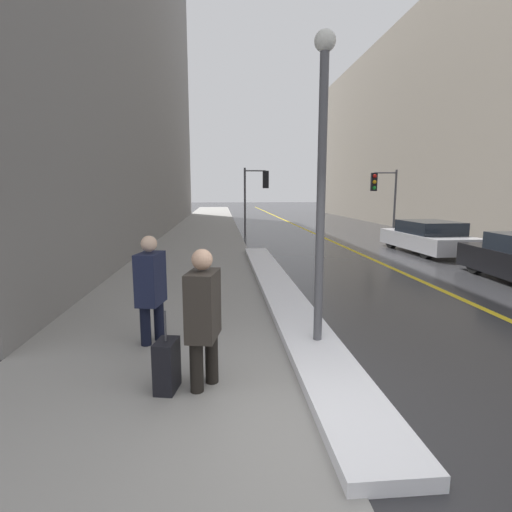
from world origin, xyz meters
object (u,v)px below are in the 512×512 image
object	(u,v)px
traffic_light_near	(258,187)
rolling_suitcase	(167,366)
lamp_post	(322,164)
parked_car_silver	(428,237)
pedestrian_trailing	(151,284)
traffic_light_far	(382,189)
pedestrian_in_glasses	(203,312)

from	to	relation	value
traffic_light_near	rolling_suitcase	bearing A→B (deg)	-100.55
lamp_post	parked_car_silver	bearing A→B (deg)	54.14
pedestrian_trailing	parked_car_silver	xyz separation A→B (m)	(8.69, 8.26, -0.34)
pedestrian_trailing	rolling_suitcase	bearing A→B (deg)	26.41
traffic_light_far	pedestrian_in_glasses	distance (m)	17.45
pedestrian_in_glasses	rolling_suitcase	world-z (taller)	pedestrian_in_glasses
traffic_light_near	traffic_light_far	size ratio (longest dim) A/B	1.04
traffic_light_near	pedestrian_trailing	distance (m)	15.73
traffic_light_near	pedestrian_in_glasses	xyz separation A→B (m)	(-2.20, -16.82, -1.59)
pedestrian_in_glasses	parked_car_silver	bearing A→B (deg)	152.28
traffic_light_far	pedestrian_in_glasses	xyz separation A→B (m)	(-8.28, -15.28, -1.48)
lamp_post	rolling_suitcase	size ratio (longest dim) A/B	4.52
traffic_light_near	parked_car_silver	bearing A→B (deg)	-53.13
traffic_light_far	pedestrian_trailing	distance (m)	16.62
traffic_light_near	parked_car_silver	world-z (taller)	traffic_light_near
traffic_light_far	pedestrian_trailing	xyz separation A→B (m)	(-9.11, -13.83, -1.48)
lamp_post	traffic_light_near	xyz separation A→B (m)	(0.63, 15.80, -0.12)
pedestrian_in_glasses	pedestrian_trailing	xyz separation A→B (m)	(-0.83, 1.46, -0.00)
traffic_light_near	pedestrian_trailing	size ratio (longest dim) A/B	2.13
rolling_suitcase	parked_car_silver	bearing A→B (deg)	150.95
lamp_post	parked_car_silver	world-z (taller)	lamp_post
pedestrian_in_glasses	traffic_light_near	bearing A→B (deg)	-176.19
pedestrian_trailing	parked_car_silver	bearing A→B (deg)	144.81
parked_car_silver	traffic_light_far	bearing A→B (deg)	-6.33
rolling_suitcase	lamp_post	bearing A→B (deg)	129.28
pedestrian_in_glasses	pedestrian_trailing	distance (m)	1.68
lamp_post	pedestrian_trailing	distance (m)	2.98
traffic_light_far	pedestrian_trailing	size ratio (longest dim) A/B	2.04
pedestrian_in_glasses	pedestrian_trailing	world-z (taller)	pedestrian_in_glasses
traffic_light_near	traffic_light_far	xyz separation A→B (m)	(6.08, -1.53, -0.11)
traffic_light_far	parked_car_silver	world-z (taller)	traffic_light_far
traffic_light_near	parked_car_silver	xyz separation A→B (m)	(5.66, -7.10, -1.93)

